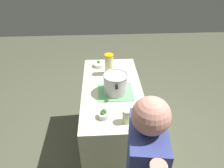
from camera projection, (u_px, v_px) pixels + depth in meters
The scene contains 8 objects.
ground_plane at pixel (112, 146), 2.72m from camera, with size 8.00×8.00×0.00m, color #50523E.
counter_slab at pixel (112, 120), 2.46m from camera, with size 1.30×0.63×0.94m, color beige.
dish_cloth at pixel (115, 92), 2.12m from camera, with size 0.31×0.36×0.01m, color #67B174.
cooking_pot at pixel (115, 83), 2.06m from camera, with size 0.31×0.24×0.20m.
lemonade_pitcher at pixel (109, 64), 2.37m from camera, with size 0.10×0.10×0.24m.
mason_jar at pixel (127, 116), 1.74m from camera, with size 0.08×0.08×0.13m.
broccoli_bowl_front at pixel (104, 114), 1.81m from camera, with size 0.10×0.10×0.08m.
broccoli_bowl_center at pixel (99, 64), 2.57m from camera, with size 0.14×0.14×0.06m.
Camera 1 is at (1.78, -0.10, 2.21)m, focal length 33.32 mm.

